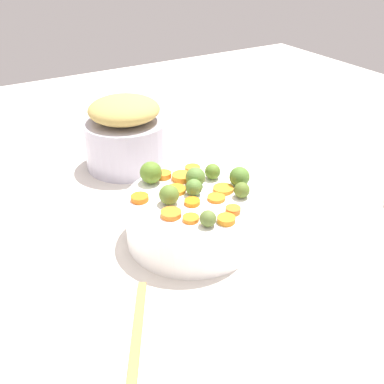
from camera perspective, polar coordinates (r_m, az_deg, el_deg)
tabletop at (r=0.94m, az=2.13°, el=-5.81°), size 2.40×2.40×0.02m
serving_bowl_carrots at (r=0.90m, az=0.00°, el=-3.14°), size 0.25×0.25×0.09m
metal_pot at (r=1.19m, az=-7.93°, el=5.85°), size 0.21×0.21×0.12m
stuffing_mound at (r=1.16m, az=-8.24°, el=9.84°), size 0.17×0.17×0.06m
carrot_slice_0 at (r=0.94m, az=-3.43°, el=2.08°), size 0.04×0.04×0.01m
carrot_slice_1 at (r=0.97m, az=0.07°, el=2.84°), size 0.04×0.04×0.01m
carrot_slice_2 at (r=0.85m, az=0.03°, el=-1.23°), size 0.04×0.04×0.01m
carrot_slice_3 at (r=0.81m, az=4.16°, el=-3.34°), size 0.04×0.04×0.01m
carrot_slice_4 at (r=0.87m, az=2.78°, el=-0.78°), size 0.04×0.04×0.01m
carrot_slice_5 at (r=0.82m, az=-2.55°, el=-2.64°), size 0.04×0.04×0.01m
carrot_slice_6 at (r=0.89m, az=-1.99°, el=0.27°), size 0.05×0.05×0.01m
carrot_slice_7 at (r=0.83m, az=4.89°, el=-2.23°), size 0.03×0.03×0.01m
carrot_slice_8 at (r=0.93m, az=-1.22°, el=1.85°), size 0.05×0.05×0.01m
carrot_slice_9 at (r=0.81m, az=-0.14°, el=-3.23°), size 0.04×0.04×0.01m
carrot_slice_10 at (r=0.90m, az=3.76°, el=0.40°), size 0.06×0.06×0.01m
carrot_slice_11 at (r=0.87m, az=-6.34°, el=-0.74°), size 0.04×0.04×0.01m
brussels_sprout_0 at (r=0.79m, az=1.94°, el=-3.23°), size 0.03×0.03×0.03m
brussels_sprout_1 at (r=0.90m, az=0.42°, el=1.82°), size 0.04×0.04×0.04m
brussels_sprout_2 at (r=0.92m, az=-5.00°, el=2.35°), size 0.04×0.04×0.04m
brussels_sprout_3 at (r=0.93m, az=2.50°, el=2.50°), size 0.03×0.03×0.03m
brussels_sprout_4 at (r=0.88m, az=0.23°, el=0.58°), size 0.03×0.03×0.03m
brussels_sprout_5 at (r=0.85m, az=-2.79°, el=-0.33°), size 0.04×0.04×0.04m
brussels_sprout_6 at (r=0.87m, az=6.04°, el=0.23°), size 0.03×0.03×0.03m
brussels_sprout_7 at (r=0.91m, az=5.93°, el=1.72°), size 0.04×0.04×0.04m
wooden_spoon at (r=0.69m, az=-7.24°, el=-21.34°), size 0.16×0.26×0.01m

